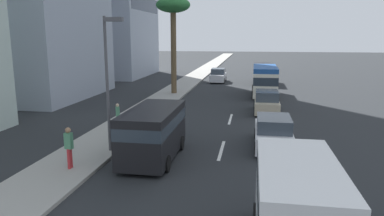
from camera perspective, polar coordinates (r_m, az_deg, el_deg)
ground_plane at (r=35.74m, az=7.15°, el=2.02°), size 198.00×198.00×0.00m
sidewalk_right at (r=36.58m, az=-3.14°, el=2.42°), size 162.00×3.03×0.15m
lane_stripe_mid at (r=18.60m, az=4.66°, el=-6.66°), size 3.20×0.16×0.01m
lane_stripe_far at (r=25.46m, az=6.07°, el=-1.74°), size 3.20×0.16×0.01m
van_lead at (r=17.06m, az=-6.11°, el=-3.52°), size 5.14×2.22×2.42m
van_second at (r=10.04m, az=16.24°, el=-14.38°), size 4.65×2.18×2.57m
van_third at (r=44.71m, az=11.16°, el=5.57°), size 5.20×2.15×2.45m
car_fourth at (r=27.83m, az=11.68°, el=0.87°), size 4.25×1.87×1.70m
minibus_fifth at (r=35.35m, az=11.39°, el=4.37°), size 6.33×2.33×2.88m
car_sixth at (r=45.71m, az=4.14°, el=5.11°), size 4.25×1.84×1.69m
car_seventh at (r=19.27m, az=12.68°, el=-3.84°), size 4.46×1.91×1.67m
pedestrian_near_lamp at (r=16.31m, az=-18.83°, el=-5.64°), size 0.30×0.35×1.80m
pedestrian_mid_block at (r=22.41m, az=-11.62°, el=-1.10°), size 0.38×0.34×1.57m
palm_tree at (r=35.65m, az=-2.98°, el=15.02°), size 3.27×3.27×9.19m
street_lamp at (r=17.72m, az=-12.99°, el=5.98°), size 0.24×0.97×6.49m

